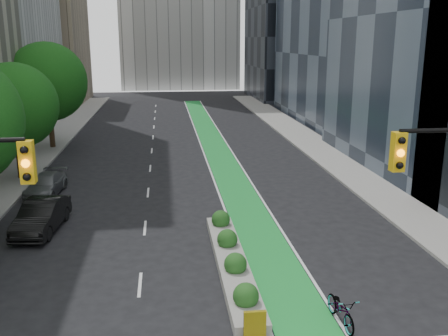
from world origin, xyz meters
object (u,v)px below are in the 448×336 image
object	(u,v)px
bicycle	(341,309)
parked_car_left_mid	(42,216)
median_planter	(232,259)
parked_car_left_far	(46,185)

from	to	relation	value
bicycle	parked_car_left_mid	bearing A→B (deg)	135.75
median_planter	parked_car_left_mid	size ratio (longest dim) A/B	2.20
median_planter	parked_car_left_far	size ratio (longest dim) A/B	2.40
bicycle	parked_car_left_far	xyz separation A→B (m)	(-12.81, 15.90, 0.08)
parked_car_left_far	bicycle	bearing A→B (deg)	-45.21
bicycle	parked_car_left_mid	world-z (taller)	parked_car_left_mid
bicycle	parked_car_left_far	bearing A→B (deg)	124.49
bicycle	parked_car_left_mid	size ratio (longest dim) A/B	0.44
parked_car_left_far	median_planter	bearing A→B (deg)	-43.19
median_planter	parked_car_left_far	world-z (taller)	parked_car_left_far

